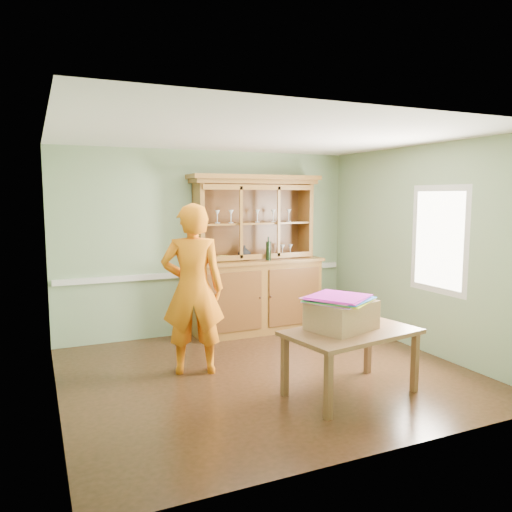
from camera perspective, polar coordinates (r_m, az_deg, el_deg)
name	(u,v)px	position (r m, az deg, el deg)	size (l,w,h in m)	color
floor	(267,373)	(5.93, 1.26, -13.26)	(4.50, 4.50, 0.00)	#472816
ceiling	(268,135)	(5.61, 1.34, 13.61)	(4.50, 4.50, 0.00)	white
wall_back	(210,243)	(7.46, -5.32, 1.52)	(4.50, 4.50, 0.00)	gray
wall_left	(52,270)	(5.08, -22.29, -1.48)	(4.00, 4.00, 0.00)	gray
wall_right	(422,249)	(6.88, 18.48, 0.75)	(4.00, 4.00, 0.00)	gray
wall_front	(380,287)	(3.92, 13.98, -3.50)	(4.50, 4.50, 0.00)	gray
chair_rail	(211,273)	(7.49, -5.22, -1.92)	(4.41, 0.05, 0.08)	silver
framed_map	(52,246)	(5.35, -22.28, 1.08)	(0.03, 0.60, 0.46)	#331D14
window_panel	(439,240)	(6.64, 20.14, 1.77)	(0.03, 0.96, 1.36)	silver
china_hutch	(256,278)	(7.51, -0.02, -2.48)	(2.00, 0.66, 2.35)	brown
dining_table	(351,338)	(5.28, 10.82, -9.16)	(1.46, 1.02, 0.67)	brown
cardboard_box	(342,315)	(5.25, 9.77, -6.68)	(0.64, 0.51, 0.30)	#A07552
kite_stack	(339,299)	(5.18, 9.43, -4.83)	(0.75, 0.75, 0.06)	#E273F2
person	(193,289)	(5.76, -7.22, -3.78)	(0.72, 0.47, 1.96)	orange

